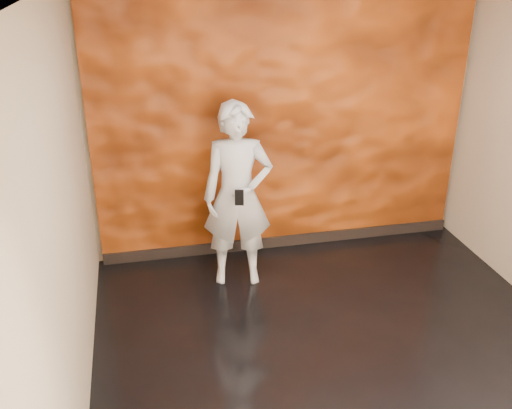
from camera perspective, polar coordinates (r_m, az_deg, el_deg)
The scene contains 5 objects.
room at distance 4.14m, azimuth 9.88°, elevation 0.62°, with size 4.02×4.02×2.81m.
feature_wall at distance 5.90m, azimuth 2.87°, elevation 7.94°, with size 3.90×0.06×2.75m, color #D65915.
baseboard at distance 6.36m, azimuth 2.72°, elevation -3.64°, with size 3.90×0.04×0.12m, color black.
man at distance 5.37m, azimuth -1.84°, elevation 0.86°, with size 0.66×0.43×1.80m, color #A8AFB8.
phone at distance 5.13m, azimuth -1.68°, elevation 0.70°, with size 0.08×0.02×0.15m, color black.
Camera 1 is at (-1.49, -3.50, 3.04)m, focal length 40.00 mm.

